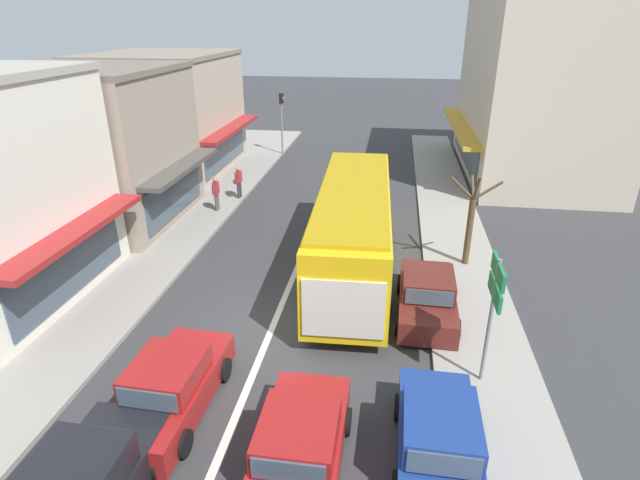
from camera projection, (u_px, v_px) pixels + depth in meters
ground_plane at (272, 329)px, 15.33m from camera, size 140.00×140.00×0.00m
lane_centre_line at (296, 269)px, 18.93m from camera, size 0.20×28.00×0.01m
sidewalk_left at (151, 236)px, 21.62m from camera, size 5.20×44.00×0.14m
kerb_right at (458, 256)px, 19.89m from camera, size 2.80×44.00×0.12m
shopfront_mid_block at (87, 147)px, 22.23m from camera, size 8.87×7.06×6.89m
shopfront_far_end at (167, 114)px, 29.82m from camera, size 8.07×8.96×6.91m
building_right_far at (538, 87)px, 28.87m from camera, size 8.41×13.42×10.11m
city_bus at (353, 223)px, 18.20m from camera, size 3.02×10.94×3.23m
sedan_queue_gap_filler at (170, 388)px, 11.91m from camera, size 2.00×4.25×1.47m
sedan_adjacent_lane_trail at (299, 450)px, 10.21m from camera, size 1.91×4.21×1.47m
parked_hatchback_kerb_front at (438, 437)px, 10.45m from camera, size 1.86×3.72×1.54m
parked_sedan_kerb_second at (427, 296)px, 15.84m from camera, size 1.97×4.24×1.47m
traffic_light_downstreet at (282, 113)px, 33.41m from camera, size 0.32×0.24×4.20m
directional_road_sign at (495, 293)px, 11.95m from camera, size 0.10×1.40×3.60m
street_tree_right at (470, 223)px, 18.49m from camera, size 1.87×1.75×3.81m
pedestrian_with_handbag_near at (239, 181)px, 25.64m from camera, size 0.34×0.66×1.63m
pedestrian_browsing_midblock at (216, 192)px, 23.98m from camera, size 0.25×0.57×1.63m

